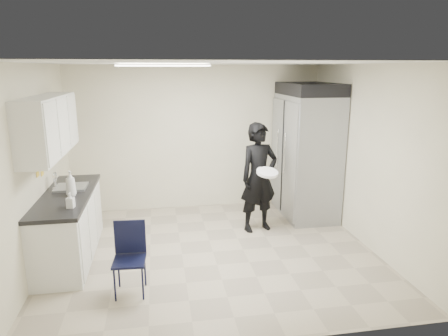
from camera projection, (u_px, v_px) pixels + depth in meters
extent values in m
plane|color=tan|center=(213.00, 252.00, 5.67)|extent=(4.50, 4.50, 0.00)
plane|color=silver|center=(212.00, 63.00, 5.04)|extent=(4.50, 4.50, 0.00)
plane|color=beige|center=(197.00, 138.00, 7.27)|extent=(4.50, 0.00, 4.50)
plane|color=beige|center=(34.00, 170.00, 4.99)|extent=(0.00, 4.00, 4.00)
plane|color=beige|center=(367.00, 157.00, 5.72)|extent=(0.00, 4.00, 4.00)
cube|color=white|center=(163.00, 66.00, 5.33)|extent=(1.20, 0.60, 0.02)
cube|color=silver|center=(69.00, 227.00, 5.44)|extent=(0.60, 1.90, 0.86)
cube|color=black|center=(66.00, 195.00, 5.33)|extent=(0.64, 1.95, 0.05)
cube|color=gray|center=(71.00, 191.00, 5.58)|extent=(0.42, 0.40, 0.14)
cylinder|color=silver|center=(55.00, 181.00, 5.51)|extent=(0.02, 0.02, 0.24)
cube|color=silver|center=(49.00, 126.00, 5.08)|extent=(0.35, 1.80, 0.75)
cube|color=black|center=(64.00, 129.00, 6.22)|extent=(0.22, 0.30, 0.35)
cube|color=yellow|center=(38.00, 174.00, 5.11)|extent=(0.00, 0.12, 0.07)
cube|color=yellow|center=(42.00, 173.00, 5.31)|extent=(0.00, 0.12, 0.07)
cube|color=gray|center=(306.00, 156.00, 6.93)|extent=(0.80, 1.35, 2.10)
cube|color=black|center=(310.00, 89.00, 6.65)|extent=(0.80, 1.35, 0.20)
cube|color=black|center=(129.00, 261.00, 4.54)|extent=(0.38, 0.38, 0.81)
imported|color=black|center=(259.00, 178.00, 6.27)|extent=(0.72, 0.57, 1.73)
cylinder|color=white|center=(267.00, 172.00, 6.01)|extent=(0.40, 0.40, 0.04)
imported|color=white|center=(71.00, 183.00, 5.20)|extent=(0.18, 0.18, 0.33)
imported|color=#BABAC7|center=(70.00, 200.00, 4.77)|extent=(0.10, 0.10, 0.19)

